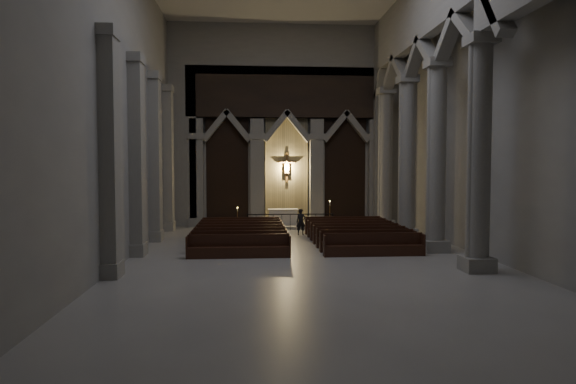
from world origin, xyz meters
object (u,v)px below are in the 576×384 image
object	(u,v)px
candle_stand_right	(330,221)
pews	(299,238)
worshipper	(301,222)
candle_stand_left	(237,224)
altar	(283,217)
altar_rail	(290,219)

from	to	relation	value
candle_stand_right	pews	bearing A→B (deg)	-112.37
candle_stand_right	worshipper	size ratio (longest dim) A/B	1.17
candle_stand_left	candle_stand_right	distance (m)	5.31
pews	worshipper	world-z (taller)	worshipper
worshipper	pews	bearing A→B (deg)	-101.56
candle_stand_left	worshipper	bearing A→B (deg)	-33.50
altar	worshipper	distance (m)	3.66
altar_rail	pews	distance (m)	4.95
candle_stand_left	altar	bearing A→B (deg)	27.47
altar	worshipper	world-z (taller)	worshipper
candle_stand_right	pews	size ratio (longest dim) A/B	0.17
candle_stand_left	pews	distance (m)	6.04
pews	worshipper	xyz separation A→B (m)	(0.40, 3.06, 0.38)
candle_stand_right	pews	world-z (taller)	candle_stand_right
altar_rail	candle_stand_left	distance (m)	2.98
candle_stand_left	altar_rail	bearing A→B (deg)	-6.54
altar_rail	worshipper	xyz separation A→B (m)	(0.40, -1.88, 0.05)
altar	altar_rail	bearing A→B (deg)	-80.40
candle_stand_right	pews	xyz separation A→B (m)	(-2.35, -5.70, -0.14)
altar	candle_stand_right	size ratio (longest dim) A/B	1.12
candle_stand_left	candle_stand_right	world-z (taller)	candle_stand_right
worshipper	candle_stand_left	bearing A→B (deg)	142.48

